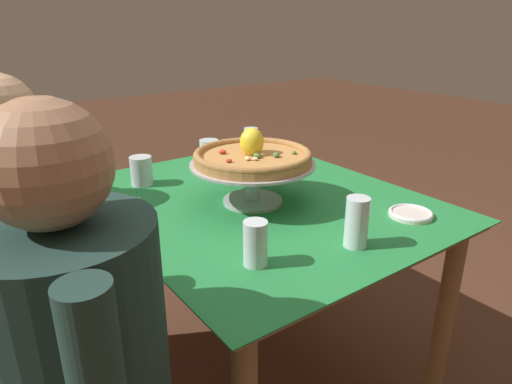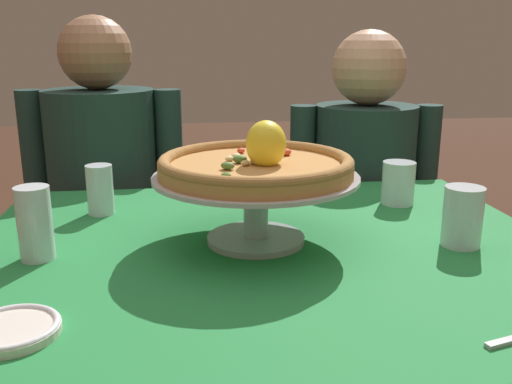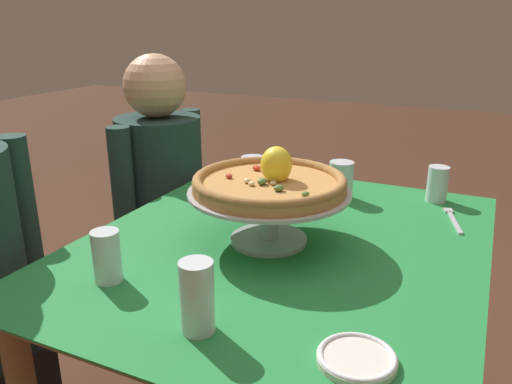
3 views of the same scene
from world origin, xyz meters
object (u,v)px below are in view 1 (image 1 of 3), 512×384
(pizza_stand, at_px, (253,175))
(diner_right, at_px, (28,257))
(pizza, at_px, (253,156))
(water_glass_side_left, at_px, (356,225))
(dinner_fork, at_px, (282,156))
(water_glass_front_right, at_px, (251,142))
(side_plate, at_px, (411,214))
(water_glass_back_right, at_px, (142,172))
(sugar_packet, at_px, (133,200))
(water_glass_side_right, at_px, (209,156))
(water_glass_back_left, at_px, (255,246))

(pizza_stand, relative_size, diner_right, 0.34)
(pizza, relative_size, water_glass_side_left, 2.75)
(dinner_fork, bearing_deg, pizza, 130.75)
(water_glass_front_right, relative_size, water_glass_side_left, 0.81)
(dinner_fork, height_order, diner_right, diner_right)
(pizza_stand, height_order, diner_right, diner_right)
(side_plate, height_order, diner_right, diner_right)
(dinner_fork, relative_size, diner_right, 0.16)
(water_glass_side_left, bearing_deg, pizza_stand, 5.80)
(water_glass_back_right, bearing_deg, sugar_packet, 145.72)
(water_glass_front_right, height_order, diner_right, diner_right)
(side_plate, height_order, sugar_packet, side_plate)
(pizza_stand, relative_size, pizza, 1.07)
(pizza_stand, distance_m, side_plate, 0.51)
(pizza, bearing_deg, side_plate, -139.35)
(sugar_packet, bearing_deg, diner_right, 60.29)
(pizza_stand, relative_size, water_glass_side_right, 3.40)
(dinner_fork, bearing_deg, diner_right, 86.11)
(pizza_stand, relative_size, side_plate, 3.04)
(water_glass_side_left, relative_size, dinner_fork, 0.74)
(dinner_fork, bearing_deg, water_glass_side_left, 154.24)
(water_glass_side_left, bearing_deg, water_glass_back_right, 18.70)
(diner_right, bearing_deg, side_plate, -129.84)
(water_glass_back_right, xyz_separation_m, diner_right, (0.05, 0.41, -0.24))
(water_glass_back_right, xyz_separation_m, side_plate, (-0.76, -0.55, -0.04))
(pizza_stand, height_order, water_glass_side_right, pizza_stand)
(water_glass_front_right, distance_m, diner_right, 1.02)
(dinner_fork, bearing_deg, pizza_stand, 130.78)
(pizza, relative_size, diner_right, 0.32)
(water_glass_back_right, height_order, diner_right, diner_right)
(pizza_stand, relative_size, water_glass_back_right, 3.84)
(water_glass_side_right, bearing_deg, sugar_packet, 111.50)
(sugar_packet, bearing_deg, pizza, -127.27)
(sugar_packet, distance_m, diner_right, 0.42)
(pizza, xyz_separation_m, water_glass_front_right, (0.50, -0.35, -0.11))
(water_glass_back_right, distance_m, side_plate, 0.94)
(water_glass_side_left, bearing_deg, pizza, 5.68)
(pizza, bearing_deg, water_glass_side_right, -10.00)
(pizza_stand, xyz_separation_m, water_glass_back_right, (0.38, 0.23, -0.05))
(water_glass_back_left, bearing_deg, water_glass_front_right, -34.83)
(water_glass_front_right, bearing_deg, pizza, 145.09)
(side_plate, bearing_deg, water_glass_front_right, -1.36)
(water_glass_front_right, relative_size, diner_right, 0.09)
(water_glass_back_left, height_order, water_glass_side_right, water_glass_side_right)
(water_glass_back_left, relative_size, water_glass_side_right, 0.97)
(water_glass_front_right, xyz_separation_m, sugar_packet, (-0.26, 0.67, -0.05))
(water_glass_back_left, xyz_separation_m, dinner_fork, (0.69, -0.65, -0.05))
(water_glass_back_right, bearing_deg, diner_right, 83.60)
(pizza_stand, distance_m, water_glass_back_left, 0.41)
(water_glass_front_right, distance_m, dinner_fork, 0.16)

